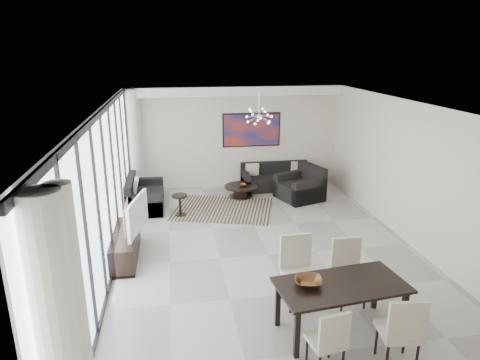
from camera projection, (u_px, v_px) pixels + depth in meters
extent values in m
cube|color=#A8A39B|center=(268.00, 254.00, 8.43)|extent=(6.00, 9.00, 0.02)
cube|color=white|center=(271.00, 108.00, 7.58)|extent=(6.00, 9.00, 0.02)
cube|color=beige|center=(234.00, 137.00, 12.24)|extent=(6.00, 0.02, 2.90)
cube|color=beige|center=(384.00, 339.00, 3.77)|extent=(6.00, 0.02, 2.90)
cube|color=beige|center=(417.00, 177.00, 8.46)|extent=(0.02, 9.00, 2.90)
cube|color=silver|center=(105.00, 193.00, 7.55)|extent=(0.01, 8.95, 2.85)
cube|color=black|center=(100.00, 114.00, 7.14)|extent=(0.04, 8.95, 0.10)
cube|color=black|center=(114.00, 265.00, 7.98)|extent=(0.04, 8.95, 0.06)
cube|color=black|center=(47.00, 338.00, 3.79)|extent=(0.04, 0.05, 2.88)
cube|color=black|center=(71.00, 280.00, 4.73)|extent=(0.04, 0.05, 2.88)
cube|color=black|center=(87.00, 241.00, 5.67)|extent=(0.04, 0.05, 2.88)
cube|color=black|center=(99.00, 214.00, 6.61)|extent=(0.04, 0.05, 2.88)
cube|color=black|center=(107.00, 193.00, 7.56)|extent=(0.04, 0.05, 2.88)
cube|color=black|center=(114.00, 177.00, 8.50)|extent=(0.04, 0.05, 2.88)
cube|color=black|center=(119.00, 164.00, 9.44)|extent=(0.04, 0.05, 2.88)
cube|color=black|center=(124.00, 153.00, 10.38)|extent=(0.04, 0.05, 2.88)
cube|color=black|center=(127.00, 144.00, 11.33)|extent=(0.04, 0.05, 2.88)
cylinder|color=white|center=(60.00, 348.00, 3.67)|extent=(0.36, 0.36, 2.85)
cylinder|color=white|center=(133.00, 143.00, 11.49)|extent=(0.36, 0.36, 2.85)
cube|color=white|center=(235.00, 91.00, 11.67)|extent=(5.98, 0.40, 0.26)
cube|color=#B03318|center=(252.00, 130.00, 12.24)|extent=(1.68, 0.04, 0.98)
cylinder|color=silver|center=(259.00, 105.00, 10.06)|extent=(0.02, 0.02, 0.55)
sphere|color=silver|center=(259.00, 116.00, 10.14)|extent=(0.12, 0.12, 0.12)
cube|color=black|center=(223.00, 209.00, 10.80)|extent=(2.81, 2.44, 0.01)
cylinder|color=black|center=(241.00, 186.00, 11.61)|extent=(0.90, 0.90, 0.04)
cylinder|color=black|center=(241.00, 192.00, 11.66)|extent=(0.40, 0.40, 0.28)
cylinder|color=black|center=(241.00, 196.00, 11.70)|extent=(0.63, 0.63, 0.03)
imported|color=brown|center=(243.00, 185.00, 11.56)|extent=(0.25, 0.25, 0.07)
cube|color=black|center=(276.00, 182.00, 12.35)|extent=(1.98, 0.81, 0.36)
cube|color=black|center=(274.00, 167.00, 12.55)|extent=(1.98, 0.16, 0.36)
cube|color=black|center=(246.00, 181.00, 12.19)|extent=(0.16, 0.81, 0.52)
cube|color=black|center=(307.00, 178.00, 12.46)|extent=(0.16, 0.81, 0.52)
cube|color=black|center=(146.00, 200.00, 10.87)|extent=(0.88, 1.57, 0.39)
cube|color=black|center=(130.00, 186.00, 10.70)|extent=(0.18, 1.57, 0.39)
cube|color=black|center=(144.00, 206.00, 10.19)|extent=(0.88, 0.18, 0.57)
cube|color=black|center=(147.00, 188.00, 11.50)|extent=(0.88, 0.18, 0.57)
cube|color=black|center=(299.00, 191.00, 11.48)|extent=(1.30, 1.34, 0.45)
cube|color=black|center=(312.00, 173.00, 11.53)|extent=(0.54, 1.07, 0.45)
cube|color=black|center=(290.00, 183.00, 11.81)|extent=(1.02, 0.52, 0.65)
cube|color=black|center=(309.00, 192.00, 11.09)|extent=(1.02, 0.52, 0.65)
cylinder|color=black|center=(180.00, 196.00, 10.26)|extent=(0.38, 0.38, 0.04)
cylinder|color=black|center=(180.00, 206.00, 10.34)|extent=(0.06, 0.06, 0.48)
cylinder|color=black|center=(180.00, 215.00, 10.40)|extent=(0.27, 0.27, 0.03)
cube|color=black|center=(125.00, 245.00, 8.24)|extent=(0.47, 1.67, 0.52)
imported|color=gray|center=(131.00, 215.00, 8.14)|extent=(0.41, 1.19, 0.68)
cube|color=black|center=(341.00, 285.00, 5.97)|extent=(1.91, 1.11, 0.04)
cube|color=black|center=(297.00, 334.00, 5.55)|extent=(0.07, 0.07, 0.72)
cube|color=black|center=(278.00, 304.00, 6.20)|extent=(0.07, 0.07, 0.72)
cube|color=black|center=(404.00, 313.00, 5.97)|extent=(0.07, 0.07, 0.72)
cube|color=black|center=(375.00, 287.00, 6.62)|extent=(0.07, 0.07, 0.72)
cube|color=beige|center=(326.00, 341.00, 5.32)|extent=(0.48, 0.48, 0.05)
cube|color=beige|center=(335.00, 333.00, 5.09)|extent=(0.42, 0.12, 0.51)
cylinder|color=black|center=(307.00, 350.00, 5.49)|extent=(0.04, 0.04, 0.39)
cube|color=beige|center=(398.00, 332.00, 5.39)|extent=(0.54, 0.54, 0.06)
cube|color=beige|center=(408.00, 323.00, 5.11)|extent=(0.48, 0.11, 0.59)
cylinder|color=black|center=(376.00, 339.00, 5.64)|extent=(0.04, 0.04, 0.45)
cylinder|color=black|center=(417.00, 359.00, 5.30)|extent=(0.04, 0.04, 0.45)
cube|color=beige|center=(299.00, 275.00, 6.67)|extent=(0.54, 0.54, 0.07)
cube|color=beige|center=(295.00, 252.00, 6.79)|extent=(0.51, 0.08, 0.62)
cylinder|color=black|center=(315.00, 296.00, 6.60)|extent=(0.04, 0.04, 0.48)
cylinder|color=black|center=(283.00, 285.00, 6.89)|extent=(0.04, 0.04, 0.48)
cube|color=beige|center=(350.00, 276.00, 6.70)|extent=(0.48, 0.48, 0.06)
cube|color=beige|center=(346.00, 254.00, 6.82)|extent=(0.48, 0.05, 0.59)
cylinder|color=black|center=(365.00, 296.00, 6.63)|extent=(0.04, 0.04, 0.45)
cylinder|color=black|center=(333.00, 285.00, 6.93)|extent=(0.04, 0.04, 0.45)
imported|color=brown|center=(308.00, 282.00, 5.93)|extent=(0.46, 0.46, 0.09)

